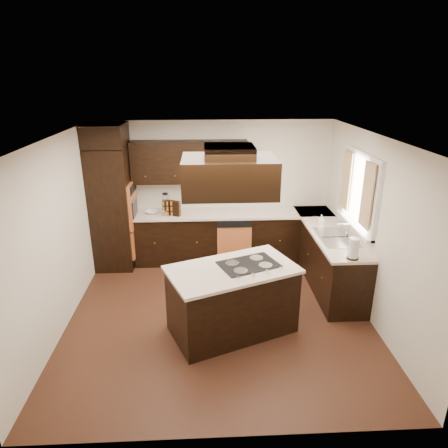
% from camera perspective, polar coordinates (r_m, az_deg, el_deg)
% --- Properties ---
extents(floor, '(4.20, 4.20, 0.02)m').
position_cam_1_polar(floor, '(5.90, -0.69, -12.71)').
color(floor, brown).
rests_on(floor, ground).
extents(ceiling, '(4.20, 4.20, 0.02)m').
position_cam_1_polar(ceiling, '(4.98, -0.82, 12.28)').
color(ceiling, white).
rests_on(ceiling, ground).
extents(wall_back, '(4.20, 0.02, 2.50)m').
position_cam_1_polar(wall_back, '(7.31, -1.38, 4.89)').
color(wall_back, beige).
rests_on(wall_back, ground).
extents(wall_front, '(4.20, 0.02, 2.50)m').
position_cam_1_polar(wall_front, '(3.45, 0.62, -14.46)').
color(wall_front, beige).
rests_on(wall_front, ground).
extents(wall_left, '(0.02, 4.20, 2.50)m').
position_cam_1_polar(wall_left, '(5.65, -22.66, -1.59)').
color(wall_left, beige).
rests_on(wall_left, ground).
extents(wall_right, '(0.02, 4.20, 2.50)m').
position_cam_1_polar(wall_right, '(5.78, 20.63, -0.81)').
color(wall_right, beige).
rests_on(wall_right, ground).
extents(oven_column, '(0.65, 0.75, 2.12)m').
position_cam_1_polar(oven_column, '(7.16, -15.63, 2.17)').
color(oven_column, black).
rests_on(oven_column, floor).
extents(wall_oven_face, '(0.05, 0.62, 0.78)m').
position_cam_1_polar(wall_oven_face, '(7.07, -12.91, 2.70)').
color(wall_oven_face, orange).
rests_on(wall_oven_face, oven_column).
extents(base_cabinets_back, '(2.93, 0.60, 0.88)m').
position_cam_1_polar(base_cabinets_back, '(7.29, -0.98, -1.92)').
color(base_cabinets_back, black).
rests_on(base_cabinets_back, floor).
extents(base_cabinets_right, '(0.60, 2.40, 0.88)m').
position_cam_1_polar(base_cabinets_right, '(6.76, 14.46, -4.49)').
color(base_cabinets_right, black).
rests_on(base_cabinets_right, floor).
extents(countertop_back, '(2.93, 0.63, 0.04)m').
position_cam_1_polar(countertop_back, '(7.11, -1.00, 1.46)').
color(countertop_back, beige).
rests_on(countertop_back, base_cabinets_back).
extents(countertop_right, '(0.63, 2.40, 0.04)m').
position_cam_1_polar(countertop_right, '(6.58, 14.69, -0.86)').
color(countertop_right, beige).
rests_on(countertop_right, base_cabinets_right).
extents(upper_cabinets, '(2.00, 0.34, 0.72)m').
position_cam_1_polar(upper_cabinets, '(7.01, -4.94, 8.83)').
color(upper_cabinets, black).
rests_on(upper_cabinets, wall_back).
extents(dishwasher_front, '(0.60, 0.05, 0.72)m').
position_cam_1_polar(dishwasher_front, '(7.05, 1.48, -3.12)').
color(dishwasher_front, orange).
rests_on(dishwasher_front, floor).
extents(window_frame, '(0.06, 1.32, 1.12)m').
position_cam_1_polar(window_frame, '(6.13, 18.81, 4.54)').
color(window_frame, white).
rests_on(window_frame, wall_right).
extents(window_pane, '(0.00, 1.20, 1.00)m').
position_cam_1_polar(window_pane, '(6.14, 19.05, 4.54)').
color(window_pane, white).
rests_on(window_pane, wall_right).
extents(curtain_left, '(0.02, 0.34, 0.90)m').
position_cam_1_polar(curtain_left, '(5.72, 19.78, 3.84)').
color(curtain_left, beige).
rests_on(curtain_left, wall_right).
extents(curtain_right, '(0.02, 0.34, 0.90)m').
position_cam_1_polar(curtain_right, '(6.47, 17.06, 6.02)').
color(curtain_right, beige).
rests_on(curtain_right, wall_right).
extents(sink_rim, '(0.52, 0.84, 0.01)m').
position_cam_1_polar(sink_rim, '(6.27, 15.76, -1.82)').
color(sink_rim, silver).
rests_on(sink_rim, countertop_right).
extents(island, '(1.76, 1.37, 0.88)m').
position_cam_1_polar(island, '(5.34, 1.17, -10.93)').
color(island, black).
rests_on(island, floor).
extents(island_top, '(1.84, 1.45, 0.04)m').
position_cam_1_polar(island_top, '(5.11, 1.21, -6.53)').
color(island_top, beige).
rests_on(island_top, island).
extents(cooktop, '(0.87, 0.73, 0.01)m').
position_cam_1_polar(cooktop, '(5.20, 3.55, -5.76)').
color(cooktop, black).
rests_on(cooktop, island_top).
extents(range_hood, '(1.05, 0.72, 0.42)m').
position_cam_1_polar(range_hood, '(4.52, 0.74, 6.88)').
color(range_hood, black).
rests_on(range_hood, ceiling).
extents(hood_duct, '(0.55, 0.50, 0.13)m').
position_cam_1_polar(hood_duct, '(4.46, 0.75, 10.31)').
color(hood_duct, black).
rests_on(hood_duct, ceiling).
extents(blender_base, '(0.15, 0.15, 0.10)m').
position_cam_1_polar(blender_base, '(7.09, -8.29, 1.80)').
color(blender_base, silver).
rests_on(blender_base, countertop_back).
extents(blender_pitcher, '(0.13, 0.13, 0.26)m').
position_cam_1_polar(blender_pitcher, '(7.04, -8.37, 3.18)').
color(blender_pitcher, silver).
rests_on(blender_pitcher, blender_base).
extents(spice_rack, '(0.32, 0.21, 0.27)m').
position_cam_1_polar(spice_rack, '(7.00, -7.49, 2.29)').
color(spice_rack, black).
rests_on(spice_rack, countertop_back).
extents(mixing_bowl, '(0.29, 0.29, 0.05)m').
position_cam_1_polar(mixing_bowl, '(7.17, -10.28, 1.68)').
color(mixing_bowl, white).
rests_on(mixing_bowl, countertop_back).
extents(soap_bottle, '(0.09, 0.09, 0.18)m').
position_cam_1_polar(soap_bottle, '(6.68, 13.71, 0.56)').
color(soap_bottle, white).
rests_on(soap_bottle, countertop_right).
extents(paper_towel, '(0.16, 0.16, 0.29)m').
position_cam_1_polar(paper_towel, '(5.56, 18.03, -3.38)').
color(paper_towel, white).
rests_on(paper_towel, countertop_right).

